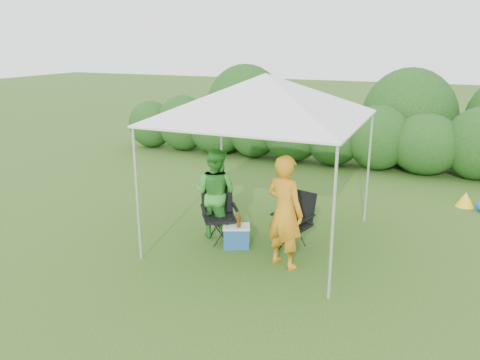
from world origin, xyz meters
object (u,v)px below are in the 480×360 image
at_px(canopy, 265,97).
at_px(man, 285,212).
at_px(chair_right, 296,217).
at_px(chair_left, 218,210).
at_px(woman, 215,193).
at_px(cooler, 236,236).

height_order(canopy, man, canopy).
bearing_deg(chair_right, chair_left, -156.15).
bearing_deg(man, chair_left, 0.52).
distance_m(chair_right, woman, 1.45).
xyz_separation_m(canopy, cooler, (-0.30, -0.48, -2.27)).
relative_size(man, woman, 1.10).
distance_m(canopy, chair_left, 2.07).
relative_size(woman, cooler, 2.95).
xyz_separation_m(canopy, man, (0.64, -0.82, -1.59)).
height_order(chair_left, man, man).
height_order(chair_left, cooler, chair_left).
height_order(canopy, chair_right, canopy).
bearing_deg(cooler, canopy, 34.69).
bearing_deg(man, woman, -1.73).
distance_m(chair_right, cooler, 1.04).
bearing_deg(chair_left, chair_right, -25.92).
xyz_separation_m(canopy, woman, (-0.81, -0.20, -1.67)).
bearing_deg(cooler, chair_left, 132.69).
bearing_deg(canopy, cooler, -121.39).
bearing_deg(chair_left, man, -55.00).
xyz_separation_m(man, woman, (-1.45, 0.62, -0.08)).
bearing_deg(woman, chair_right, -173.43).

